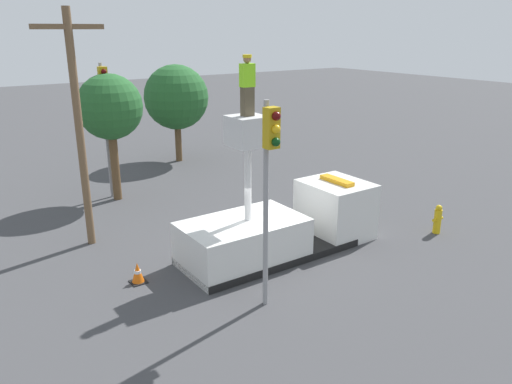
# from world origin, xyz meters

# --- Properties ---
(ground_plane) EXTENTS (120.00, 120.00, 0.00)m
(ground_plane) POSITION_xyz_m (0.00, 0.00, 0.00)
(ground_plane) COLOR #424244
(bucket_truck) EXTENTS (6.93, 2.38, 4.71)m
(bucket_truck) POSITION_xyz_m (0.53, 0.00, 0.89)
(bucket_truck) COLOR black
(bucket_truck) RESTS_ON ground
(worker) EXTENTS (0.40, 0.26, 1.75)m
(worker) POSITION_xyz_m (-0.82, 0.00, 5.59)
(worker) COLOR brown
(worker) RESTS_ON bucket_truck
(traffic_light_pole) EXTENTS (0.34, 0.57, 5.54)m
(traffic_light_pole) POSITION_xyz_m (-1.89, -2.58, 3.91)
(traffic_light_pole) COLOR gray
(traffic_light_pole) RESTS_ON ground
(traffic_light_across) EXTENTS (0.34, 0.57, 5.82)m
(traffic_light_across) POSITION_xyz_m (-2.19, 8.73, 4.10)
(traffic_light_across) COLOR gray
(traffic_light_across) RESTS_ON ground
(fire_hydrant) EXTENTS (0.51, 0.27, 1.09)m
(fire_hydrant) POSITION_xyz_m (6.17, -2.00, 0.53)
(fire_hydrant) COLOR gold
(fire_hydrant) RESTS_ON ground
(traffic_cone_rear) EXTENTS (0.46, 0.46, 0.63)m
(traffic_cone_rear) POSITION_xyz_m (-4.29, 0.67, 0.30)
(traffic_cone_rear) COLOR black
(traffic_cone_rear) RESTS_ON ground
(tree_left_bg) EXTENTS (2.74, 2.74, 5.42)m
(tree_left_bg) POSITION_xyz_m (-2.10, 8.42, 4.01)
(tree_left_bg) COLOR brown
(tree_left_bg) RESTS_ON ground
(tree_right_bg) EXTENTS (3.52, 3.52, 5.34)m
(tree_right_bg) POSITION_xyz_m (3.14, 12.95, 3.56)
(tree_right_bg) COLOR brown
(tree_right_bg) RESTS_ON ground
(utility_pole) EXTENTS (2.20, 0.26, 7.81)m
(utility_pole) POSITION_xyz_m (-4.53, 4.33, 4.22)
(utility_pole) COLOR brown
(utility_pole) RESTS_ON ground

